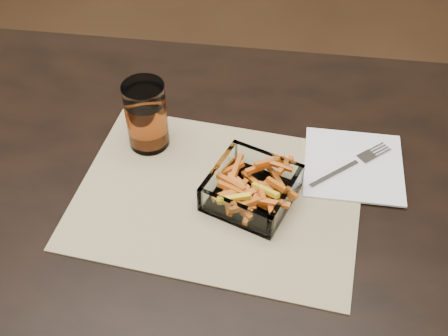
# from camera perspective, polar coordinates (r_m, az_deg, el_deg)

# --- Properties ---
(dining_table) EXTENTS (1.60, 0.90, 0.75)m
(dining_table) POSITION_cam_1_polar(r_m,az_deg,el_deg) (0.97, -6.12, -7.00)
(dining_table) COLOR black
(dining_table) RESTS_ON ground
(placemat) EXTENTS (0.48, 0.37, 0.00)m
(placemat) POSITION_cam_1_polar(r_m,az_deg,el_deg) (0.91, -0.62, -2.84)
(placemat) COLOR tan
(placemat) RESTS_ON dining_table
(glass_bowl) EXTENTS (0.16, 0.16, 0.05)m
(glass_bowl) POSITION_cam_1_polar(r_m,az_deg,el_deg) (0.89, 2.80, -2.21)
(glass_bowl) COLOR white
(glass_bowl) RESTS_ON placemat
(tumbler) EXTENTS (0.07, 0.07, 0.12)m
(tumbler) POSITION_cam_1_polar(r_m,az_deg,el_deg) (0.96, -7.87, 5.11)
(tumbler) COLOR white
(tumbler) RESTS_ON placemat
(napkin) EXTENTS (0.17, 0.17, 0.00)m
(napkin) POSITION_cam_1_polar(r_m,az_deg,el_deg) (0.97, 13.02, 0.29)
(napkin) COLOR white
(napkin) RESTS_ON placemat
(fork) EXTENTS (0.14, 0.12, 0.00)m
(fork) POSITION_cam_1_polar(r_m,az_deg,el_deg) (0.97, 12.95, 0.39)
(fork) COLOR silver
(fork) RESTS_ON napkin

